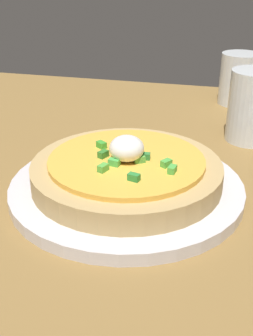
# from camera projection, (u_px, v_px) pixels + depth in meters

# --- Properties ---
(dining_table) EXTENTS (1.13, 0.82, 0.03)m
(dining_table) POSITION_uv_depth(u_px,v_px,m) (177.00, 172.00, 0.63)
(dining_table) COLOR olive
(dining_table) RESTS_ON ground
(plate) EXTENTS (0.29, 0.29, 0.02)m
(plate) POSITION_uv_depth(u_px,v_px,m) (127.00, 188.00, 0.54)
(plate) COLOR silver
(plate) RESTS_ON dining_table
(pizza) EXTENTS (0.23, 0.23, 0.06)m
(pizza) POSITION_uv_depth(u_px,v_px,m) (127.00, 170.00, 0.53)
(pizza) COLOR tan
(pizza) RESTS_ON plate
(cup_near) EXTENTS (0.08, 0.08, 0.11)m
(cup_near) POSITION_uv_depth(u_px,v_px,m) (253.00, 110.00, 0.68)
(cup_near) COLOR silver
(cup_near) RESTS_ON dining_table
(cup_far) EXTENTS (0.08, 0.08, 0.10)m
(cup_far) POSITION_uv_depth(u_px,v_px,m) (239.00, 82.00, 0.86)
(cup_far) COLOR silver
(cup_far) RESTS_ON dining_table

